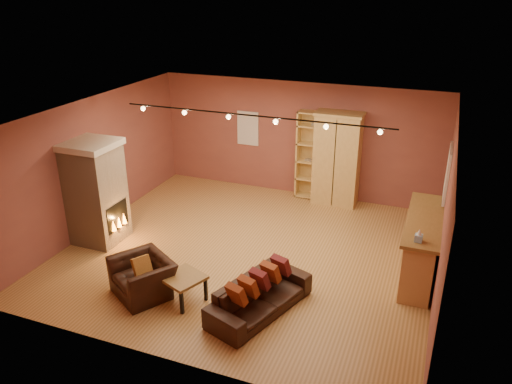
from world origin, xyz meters
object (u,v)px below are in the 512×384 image
at_px(bookcase, 316,155).
at_px(bar_counter, 421,246).
at_px(loveseat, 260,290).
at_px(armchair, 142,271).
at_px(armoire, 337,159).
at_px(coffee_table, 183,280).
at_px(fireplace, 96,192).

relative_size(bookcase, bar_counter, 0.93).
height_order(bookcase, bar_counter, bookcase).
bearing_deg(loveseat, bar_counter, -28.29).
relative_size(bookcase, armchair, 1.81).
bearing_deg(armoire, coffee_table, -106.58).
xyz_separation_m(fireplace, bookcase, (3.53, 3.74, 0.04)).
bearing_deg(armoire, bookcase, 163.16).
bearing_deg(armoire, armchair, -113.94).
distance_m(fireplace, bookcase, 5.14).
xyz_separation_m(bookcase, loveseat, (0.39, -4.85, -0.71)).
xyz_separation_m(loveseat, armchair, (-2.03, -0.26, 0.05)).
relative_size(bar_counter, loveseat, 1.17).
relative_size(fireplace, bar_counter, 0.91).
height_order(bar_counter, coffee_table, bar_counter).
height_order(armoire, armchair, armoire).
bearing_deg(loveseat, bookcase, 23.90).
distance_m(bookcase, coffee_table, 5.16).
xyz_separation_m(bookcase, armchair, (-1.63, -5.11, -0.66)).
height_order(loveseat, armchair, armchair).
bearing_deg(armchair, coffee_table, 36.95).
xyz_separation_m(armoire, bar_counter, (2.15, -2.57, -0.55)).
xyz_separation_m(fireplace, armoire, (4.09, 3.57, 0.06)).
relative_size(fireplace, armoire, 0.95).
distance_m(bar_counter, armchair, 4.95).
bearing_deg(fireplace, bookcase, 46.58).
xyz_separation_m(fireplace, loveseat, (3.93, -1.11, -0.67)).
bearing_deg(fireplace, coffee_table, -26.20).
distance_m(bookcase, loveseat, 4.92).
xyz_separation_m(loveseat, coffee_table, (-1.28, -0.19, 0.01)).
bearing_deg(coffee_table, fireplace, 153.80).
xyz_separation_m(armoire, armchair, (-2.19, -4.94, -0.68)).
relative_size(armoire, bar_counter, 0.96).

